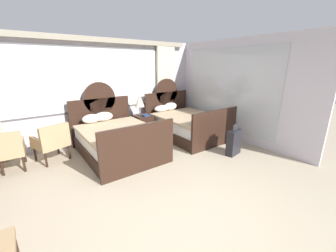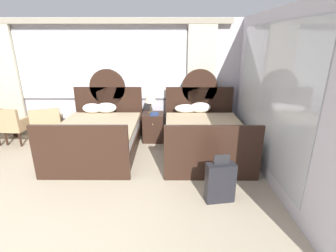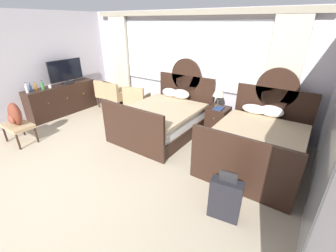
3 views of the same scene
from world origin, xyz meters
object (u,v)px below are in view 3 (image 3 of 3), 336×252
(armchair_by_window_centre, at_px, (116,94))
(luggage_bench, at_px, (18,127))
(bed_near_window, at_px, (164,118))
(table_lamp_on_nightstand, at_px, (219,89))
(armchair_by_window_right, at_px, (107,92))
(bed_near_mirror, at_px, (257,144))
(bottle_spirit_blue, at_px, (31,88))
(cup_on_dresser, at_px, (50,86))
(bottle_water_clear, at_px, (27,89))
(nightstand_between_beds, at_px, (217,121))
(bottle_soda_green, at_px, (42,86))
(armchair_by_window_left, at_px, (136,99))
(dresser_minibar, at_px, (63,99))
(bottle_liquor_amber, at_px, (35,87))
(suitcase_on_floor, at_px, (225,199))
(backpack_on_bench, at_px, (15,115))
(tv_flatscreen, at_px, (66,71))
(book_on_nightstand, at_px, (219,108))

(armchair_by_window_centre, distance_m, luggage_bench, 2.66)
(bed_near_window, relative_size, table_lamp_on_nightstand, 3.53)
(armchair_by_window_right, xyz_separation_m, luggage_bench, (0.15, -2.65, -0.10))
(bed_near_mirror, height_order, bottle_spirit_blue, bed_near_mirror)
(bed_near_mirror, xyz_separation_m, cup_on_dresser, (-5.17, -0.94, 0.51))
(bottle_water_clear, bearing_deg, nightstand_between_beds, 27.69)
(bed_near_mirror, bearing_deg, cup_on_dresser, -169.69)
(bottle_soda_green, relative_size, luggage_bench, 0.38)
(table_lamp_on_nightstand, distance_m, armchair_by_window_right, 3.53)
(bed_near_window, relative_size, bottle_water_clear, 8.30)
(bottle_water_clear, distance_m, armchair_by_window_left, 2.70)
(nightstand_between_beds, distance_m, dresser_minibar, 4.35)
(bottle_liquor_amber, xyz_separation_m, suitcase_on_floor, (5.28, -0.38, -0.61))
(bottle_spirit_blue, height_order, backpack_on_bench, bottle_spirit_blue)
(nightstand_between_beds, bearing_deg, tv_flatscreen, -165.72)
(dresser_minibar, height_order, tv_flatscreen, tv_flatscreen)
(dresser_minibar, height_order, bottle_liquor_amber, bottle_liquor_amber)
(bottle_liquor_amber, bearing_deg, table_lamp_on_nightstand, 25.64)
(armchair_by_window_left, bearing_deg, bed_near_mirror, -7.88)
(bed_near_mirror, distance_m, nightstand_between_beds, 1.26)
(bed_near_mirror, relative_size, armchair_by_window_centre, 2.53)
(armchair_by_window_left, xyz_separation_m, backpack_on_bench, (-0.99, -2.66, 0.20))
(armchair_by_window_left, relative_size, armchair_by_window_centre, 1.00)
(suitcase_on_floor, bearing_deg, armchair_by_window_right, 155.43)
(dresser_minibar, distance_m, tv_flatscreen, 0.79)
(bed_near_mirror, distance_m, suitcase_on_floor, 1.65)
(bottle_liquor_amber, distance_m, luggage_bench, 1.34)
(table_lamp_on_nightstand, xyz_separation_m, armchair_by_window_left, (-2.29, -0.25, -0.61))
(nightstand_between_beds, distance_m, suitcase_on_floor, 2.56)
(nightstand_between_beds, bearing_deg, backpack_on_bench, -139.41)
(book_on_nightstand, bearing_deg, bottle_liquor_amber, -156.47)
(bed_near_mirror, bearing_deg, luggage_bench, -153.87)
(tv_flatscreen, distance_m, armchair_by_window_centre, 1.49)
(bottle_spirit_blue, relative_size, bottle_liquor_amber, 1.05)
(luggage_bench, relative_size, suitcase_on_floor, 0.91)
(nightstand_between_beds, distance_m, bottle_spirit_blue, 4.68)
(armchair_by_window_centre, bearing_deg, cup_on_dresser, -124.21)
(nightstand_between_beds, xyz_separation_m, tv_flatscreen, (-4.13, -1.05, 0.85))
(armchair_by_window_centre, distance_m, backpack_on_bench, 2.68)
(bottle_spirit_blue, height_order, armchair_by_window_left, bottle_spirit_blue)
(bottle_water_clear, xyz_separation_m, armchair_by_window_left, (1.78, 1.97, -0.47))
(tv_flatscreen, height_order, bottle_liquor_amber, tv_flatscreen)
(bottle_spirit_blue, relative_size, backpack_on_bench, 0.44)
(armchair_by_window_right, distance_m, luggage_bench, 2.66)
(bottle_soda_green, bearing_deg, bottle_liquor_amber, -124.66)
(bottle_water_clear, xyz_separation_m, suitcase_on_floor, (5.23, -0.14, -0.63))
(bed_near_mirror, distance_m, luggage_bench, 4.95)
(armchair_by_window_left, relative_size, backpack_on_bench, 1.69)
(bottle_spirit_blue, height_order, suitcase_on_floor, bottle_spirit_blue)
(armchair_by_window_centre, height_order, suitcase_on_floor, armchair_by_window_centre)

